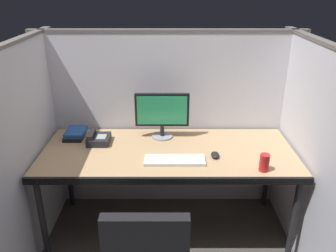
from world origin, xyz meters
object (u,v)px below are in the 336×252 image
(desk, at_px, (168,157))
(keyboard_main, at_px, (175,160))
(desk_phone, at_px, (98,139))
(computer_mouse, at_px, (215,155))
(monitor_center, at_px, (162,113))
(soda_can, at_px, (264,163))
(book_stack, at_px, (75,134))

(desk, distance_m, keyboard_main, 0.18)
(desk_phone, bearing_deg, computer_mouse, -14.76)
(computer_mouse, bearing_deg, monitor_center, 138.88)
(monitor_center, height_order, keyboard_main, monitor_center)
(monitor_center, height_order, computer_mouse, monitor_center)
(keyboard_main, relative_size, soda_can, 3.52)
(monitor_center, bearing_deg, book_stack, 179.85)
(monitor_center, relative_size, keyboard_main, 1.00)
(desk, distance_m, desk_phone, 0.58)
(monitor_center, xyz_separation_m, book_stack, (-0.71, 0.00, -0.19))
(book_stack, bearing_deg, computer_mouse, -17.28)
(monitor_center, height_order, book_stack, monitor_center)
(computer_mouse, relative_size, book_stack, 0.44)
(keyboard_main, bearing_deg, book_stack, 152.96)
(keyboard_main, relative_size, book_stack, 1.95)
(monitor_center, distance_m, soda_can, 0.89)
(monitor_center, distance_m, keyboard_main, 0.47)
(computer_mouse, xyz_separation_m, book_stack, (-1.10, 0.34, 0.01))
(desk, bearing_deg, book_stack, 161.59)
(desk, height_order, book_stack, book_stack)
(monitor_center, bearing_deg, desk, -79.32)
(desk, height_order, monitor_center, monitor_center)
(desk, xyz_separation_m, keyboard_main, (0.05, -0.16, 0.06))
(desk, bearing_deg, soda_can, -23.61)
(monitor_center, height_order, desk_phone, monitor_center)
(keyboard_main, distance_m, desk_phone, 0.67)
(desk_phone, distance_m, soda_can, 1.27)
(keyboard_main, height_order, computer_mouse, computer_mouse)
(computer_mouse, distance_m, soda_can, 0.36)
(desk_phone, bearing_deg, monitor_center, 11.73)
(desk_phone, distance_m, book_stack, 0.23)
(monitor_center, xyz_separation_m, keyboard_main, (0.09, -0.41, -0.20))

